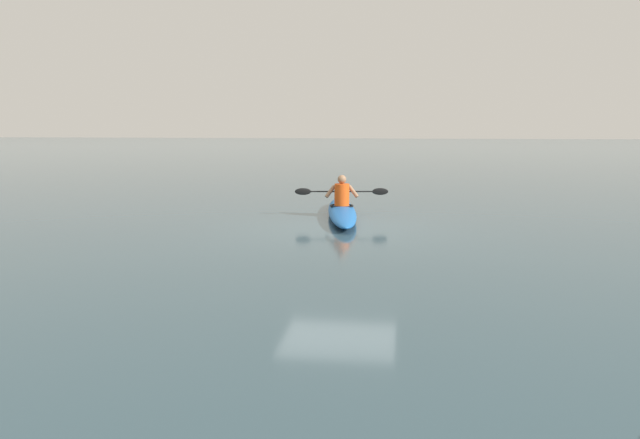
{
  "coord_description": "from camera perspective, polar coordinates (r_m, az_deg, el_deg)",
  "views": [
    {
      "loc": [
        -1.39,
        13.52,
        2.28
      ],
      "look_at": [
        -0.1,
        3.92,
        0.8
      ],
      "focal_mm": 35.76,
      "sensor_mm": 36.0,
      "label": 1
    }
  ],
  "objects": [
    {
      "name": "kayak",
      "position": [
        15.46,
        1.97,
        0.71
      ],
      "size": [
        1.31,
        4.97,
        0.28
      ],
      "color": "#1959A5",
      "rests_on": "ground"
    },
    {
      "name": "kayaker",
      "position": [
        15.49,
        1.97,
        2.41
      ],
      "size": [
        2.28,
        0.55,
        0.75
      ],
      "color": "#E04C14",
      "rests_on": "kayak"
    },
    {
      "name": "ground_plane",
      "position": [
        13.78,
        1.74,
        -0.86
      ],
      "size": [
        160.0,
        160.0,
        0.0
      ],
      "primitive_type": "plane",
      "color": "#334C56"
    }
  ]
}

